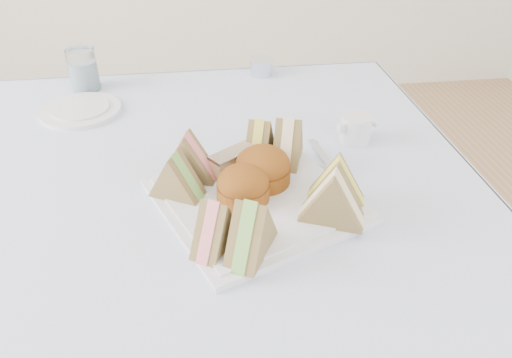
{
  "coord_description": "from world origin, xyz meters",
  "views": [
    {
      "loc": [
        -0.0,
        -0.77,
        1.26
      ],
      "look_at": [
        0.09,
        -0.1,
        0.8
      ],
      "focal_mm": 35.0,
      "sensor_mm": 36.0,
      "label": 1
    }
  ],
  "objects": [
    {
      "name": "table",
      "position": [
        0.0,
        0.0,
        0.37
      ],
      "size": [
        0.9,
        0.9,
        0.74
      ],
      "primitive_type": "cube",
      "color": "brown",
      "rests_on": "floor"
    },
    {
      "name": "tablecloth",
      "position": [
        0.0,
        0.0,
        0.74
      ],
      "size": [
        1.02,
        1.02,
        0.01
      ],
      "primitive_type": "cube",
      "color": "silver",
      "rests_on": "table"
    },
    {
      "name": "serving_plate",
      "position": [
        0.09,
        -0.1,
        0.75
      ],
      "size": [
        0.39,
        0.39,
        0.01
      ],
      "primitive_type": "cube",
      "rotation": [
        0.0,
        0.0,
        0.39
      ],
      "color": "silver",
      "rests_on": "tablecloth"
    },
    {
      "name": "sandwich_fl_a",
      "position": [
        0.01,
        -0.21,
        0.8
      ],
      "size": [
        0.08,
        0.1,
        0.08
      ],
      "primitive_type": null,
      "rotation": [
        0.0,
        0.0,
        1.01
      ],
      "color": "brown",
      "rests_on": "serving_plate"
    },
    {
      "name": "sandwich_fl_b",
      "position": [
        0.06,
        -0.23,
        0.8
      ],
      "size": [
        0.09,
        0.11,
        0.09
      ],
      "primitive_type": null,
      "rotation": [
        0.0,
        0.0,
        1.06
      ],
      "color": "brown",
      "rests_on": "serving_plate"
    },
    {
      "name": "sandwich_fr_a",
      "position": [
        0.22,
        -0.12,
        0.8
      ],
      "size": [
        0.1,
        0.07,
        0.08
      ],
      "primitive_type": null,
      "rotation": [
        0.0,
        0.0,
        -0.33
      ],
      "color": "brown",
      "rests_on": "serving_plate"
    },
    {
      "name": "sandwich_fr_b",
      "position": [
        0.2,
        -0.17,
        0.8
      ],
      "size": [
        0.12,
        0.09,
        0.09
      ],
      "primitive_type": null,
      "rotation": [
        0.0,
        0.0,
        -0.41
      ],
      "color": "brown",
      "rests_on": "serving_plate"
    },
    {
      "name": "sandwich_bl_a",
      "position": [
        -0.04,
        -0.07,
        0.8
      ],
      "size": [
        0.1,
        0.08,
        0.08
      ],
      "primitive_type": null,
      "rotation": [
        0.0,
        0.0,
        2.63
      ],
      "color": "brown",
      "rests_on": "serving_plate"
    },
    {
      "name": "sandwich_bl_b",
      "position": [
        -0.02,
        -0.03,
        0.8
      ],
      "size": [
        0.11,
        0.08,
        0.09
      ],
      "primitive_type": null,
      "rotation": [
        0.0,
        0.0,
        2.84
      ],
      "color": "brown",
      "rests_on": "serving_plate"
    },
    {
      "name": "sandwich_br_a",
      "position": [
        0.16,
        0.01,
        0.8
      ],
      "size": [
        0.08,
        0.11,
        0.09
      ],
      "primitive_type": null,
      "rotation": [
        0.0,
        0.0,
        -1.9
      ],
      "color": "brown",
      "rests_on": "serving_plate"
    },
    {
      "name": "sandwich_br_b",
      "position": [
        0.11,
        0.03,
        0.8
      ],
      "size": [
        0.07,
        0.1,
        0.08
      ],
      "primitive_type": null,
      "rotation": [
        0.0,
        0.0,
        -1.96
      ],
      "color": "brown",
      "rests_on": "serving_plate"
    },
    {
      "name": "scone_left",
      "position": [
        0.07,
        -0.1,
        0.79
      ],
      "size": [
        0.12,
        0.12,
        0.06
      ],
      "primitive_type": "cylinder",
      "rotation": [
        0.0,
        0.0,
        0.56
      ],
      "color": "#935618",
      "rests_on": "serving_plate"
    },
    {
      "name": "scone_right",
      "position": [
        0.11,
        -0.06,
        0.79
      ],
      "size": [
        0.14,
        0.14,
        0.06
      ],
      "primitive_type": "cylinder",
      "rotation": [
        0.0,
        0.0,
        0.65
      ],
      "color": "#935618",
      "rests_on": "serving_plate"
    },
    {
      "name": "pastry_slice",
      "position": [
        0.06,
        -0.01,
        0.78
      ],
      "size": [
        0.09,
        0.08,
        0.04
      ],
      "primitive_type": "cube",
      "rotation": [
        0.0,
        0.0,
        0.61
      ],
      "color": "#E2BC84",
      "rests_on": "serving_plate"
    },
    {
      "name": "side_plate",
      "position": [
        -0.26,
        0.29,
        0.75
      ],
      "size": [
        0.2,
        0.2,
        0.01
      ],
      "primitive_type": "cylinder",
      "rotation": [
        0.0,
        0.0,
        -0.13
      ],
      "color": "silver",
      "rests_on": "tablecloth"
    },
    {
      "name": "water_glass",
      "position": [
        -0.26,
        0.43,
        0.8
      ],
      "size": [
        0.07,
        0.07,
        0.1
      ],
      "primitive_type": "cylinder",
      "rotation": [
        0.0,
        0.0,
        0.08
      ],
      "color": "white",
      "rests_on": "tablecloth"
    },
    {
      "name": "tea_strainer",
      "position": [
        0.18,
        0.46,
        0.76
      ],
      "size": [
        0.08,
        0.08,
        0.04
      ],
      "primitive_type": "cylinder",
      "rotation": [
        0.0,
        0.0,
        -0.16
      ],
      "color": "silver",
      "rests_on": "tablecloth"
    },
    {
      "name": "knife",
      "position": [
        0.24,
        0.01,
        0.75
      ],
      "size": [
        0.04,
        0.18,
        0.0
      ],
      "primitive_type": "cube",
      "rotation": [
        0.0,
        0.0,
        0.12
      ],
      "color": "silver",
      "rests_on": "tablecloth"
    },
    {
      "name": "fork",
      "position": [
        0.21,
        -0.11,
        0.75
      ],
      "size": [
        0.05,
        0.16,
        0.0
      ],
      "primitive_type": "cube",
      "rotation": [
        0.0,
        0.0,
        -0.24
      ],
      "color": "silver",
      "rests_on": "tablecloth"
    },
    {
      "name": "creamer_jug",
      "position": [
        0.32,
        0.09,
        0.77
      ],
      "size": [
        0.08,
        0.08,
        0.06
      ],
      "primitive_type": "cylinder",
      "rotation": [
        0.0,
        0.0,
        0.37
      ],
      "color": "silver",
      "rests_on": "tablecloth"
    }
  ]
}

